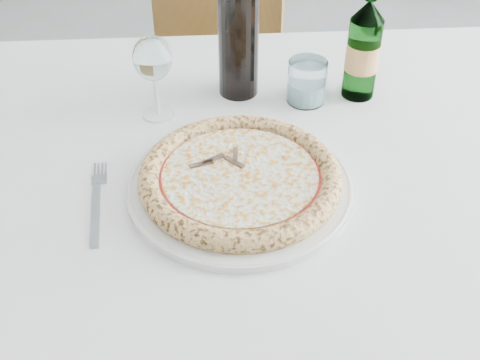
{
  "coord_description": "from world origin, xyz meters",
  "views": [
    {
      "loc": [
        -0.16,
        -0.92,
        1.39
      ],
      "look_at": [
        -0.07,
        -0.19,
        0.78
      ],
      "focal_mm": 45.0,
      "sensor_mm": 36.0,
      "label": 1
    }
  ],
  "objects_px": {
    "dining_table": "(234,188)",
    "pizza": "(240,177)",
    "tumbler": "(307,84)",
    "beer_bottle": "(363,50)",
    "wine_glass": "(153,60)",
    "wine_bottle": "(238,29)",
    "plate": "(240,185)",
    "chair_far": "(207,48)"
  },
  "relations": [
    {
      "from": "dining_table",
      "to": "tumbler",
      "type": "xyz_separation_m",
      "value": [
        0.16,
        0.15,
        0.12
      ]
    },
    {
      "from": "pizza",
      "to": "tumbler",
      "type": "xyz_separation_m",
      "value": [
        0.16,
        0.25,
        0.01
      ]
    },
    {
      "from": "plate",
      "to": "beer_bottle",
      "type": "distance_m",
      "value": 0.39
    },
    {
      "from": "tumbler",
      "to": "beer_bottle",
      "type": "relative_size",
      "value": 0.34
    },
    {
      "from": "chair_far",
      "to": "wine_glass",
      "type": "height_order",
      "value": "chair_far"
    },
    {
      "from": "pizza",
      "to": "chair_far",
      "type": "bearing_deg",
      "value": 89.67
    },
    {
      "from": "dining_table",
      "to": "pizza",
      "type": "bearing_deg",
      "value": -90.01
    },
    {
      "from": "dining_table",
      "to": "chair_far",
      "type": "relative_size",
      "value": 1.72
    },
    {
      "from": "plate",
      "to": "chair_far",
      "type": "bearing_deg",
      "value": 89.67
    },
    {
      "from": "wine_glass",
      "to": "pizza",
      "type": "bearing_deg",
      "value": -61.2
    },
    {
      "from": "tumbler",
      "to": "wine_bottle",
      "type": "relative_size",
      "value": 0.27
    },
    {
      "from": "pizza",
      "to": "tumbler",
      "type": "distance_m",
      "value": 0.3
    },
    {
      "from": "plate",
      "to": "wine_bottle",
      "type": "bearing_deg",
      "value": 84.09
    },
    {
      "from": "pizza",
      "to": "wine_glass",
      "type": "bearing_deg",
      "value": 118.8
    },
    {
      "from": "plate",
      "to": "tumbler",
      "type": "height_order",
      "value": "tumbler"
    },
    {
      "from": "wine_glass",
      "to": "beer_bottle",
      "type": "distance_m",
      "value": 0.4
    },
    {
      "from": "dining_table",
      "to": "tumbler",
      "type": "height_order",
      "value": "tumbler"
    },
    {
      "from": "dining_table",
      "to": "pizza",
      "type": "xyz_separation_m",
      "value": [
        -0.0,
        -0.1,
        0.11
      ]
    },
    {
      "from": "dining_table",
      "to": "wine_glass",
      "type": "bearing_deg",
      "value": 133.64
    },
    {
      "from": "wine_glass",
      "to": "dining_table",
      "type": "bearing_deg",
      "value": -46.36
    },
    {
      "from": "plate",
      "to": "beer_bottle",
      "type": "height_order",
      "value": "beer_bottle"
    },
    {
      "from": "dining_table",
      "to": "beer_bottle",
      "type": "distance_m",
      "value": 0.36
    },
    {
      "from": "tumbler",
      "to": "wine_bottle",
      "type": "xyz_separation_m",
      "value": [
        -0.13,
        0.05,
        0.1
      ]
    },
    {
      "from": "pizza",
      "to": "dining_table",
      "type": "bearing_deg",
      "value": 89.99
    },
    {
      "from": "wine_bottle",
      "to": "tumbler",
      "type": "bearing_deg",
      "value": -20.78
    },
    {
      "from": "dining_table",
      "to": "chair_far",
      "type": "distance_m",
      "value": 0.84
    },
    {
      "from": "tumbler",
      "to": "beer_bottle",
      "type": "height_order",
      "value": "beer_bottle"
    },
    {
      "from": "chair_far",
      "to": "tumbler",
      "type": "distance_m",
      "value": 0.74
    },
    {
      "from": "dining_table",
      "to": "wine_glass",
      "type": "height_order",
      "value": "wine_glass"
    },
    {
      "from": "chair_far",
      "to": "pizza",
      "type": "relative_size",
      "value": 2.86
    },
    {
      "from": "pizza",
      "to": "wine_bottle",
      "type": "bearing_deg",
      "value": 84.09
    },
    {
      "from": "plate",
      "to": "pizza",
      "type": "bearing_deg",
      "value": 160.64
    },
    {
      "from": "plate",
      "to": "tumbler",
      "type": "bearing_deg",
      "value": 58.05
    },
    {
      "from": "wine_bottle",
      "to": "plate",
      "type": "bearing_deg",
      "value": -95.91
    },
    {
      "from": "dining_table",
      "to": "chair_far",
      "type": "height_order",
      "value": "chair_far"
    },
    {
      "from": "tumbler",
      "to": "wine_bottle",
      "type": "distance_m",
      "value": 0.17
    },
    {
      "from": "wine_bottle",
      "to": "pizza",
      "type": "bearing_deg",
      "value": -95.91
    },
    {
      "from": "chair_far",
      "to": "wine_bottle",
      "type": "distance_m",
      "value": 0.72
    },
    {
      "from": "pizza",
      "to": "beer_bottle",
      "type": "bearing_deg",
      "value": 44.93
    },
    {
      "from": "wine_glass",
      "to": "wine_bottle",
      "type": "bearing_deg",
      "value": 22.4
    },
    {
      "from": "plate",
      "to": "beer_bottle",
      "type": "xyz_separation_m",
      "value": [
        0.27,
        0.26,
        0.09
      ]
    },
    {
      "from": "beer_bottle",
      "to": "dining_table",
      "type": "bearing_deg",
      "value": -148.18
    }
  ]
}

